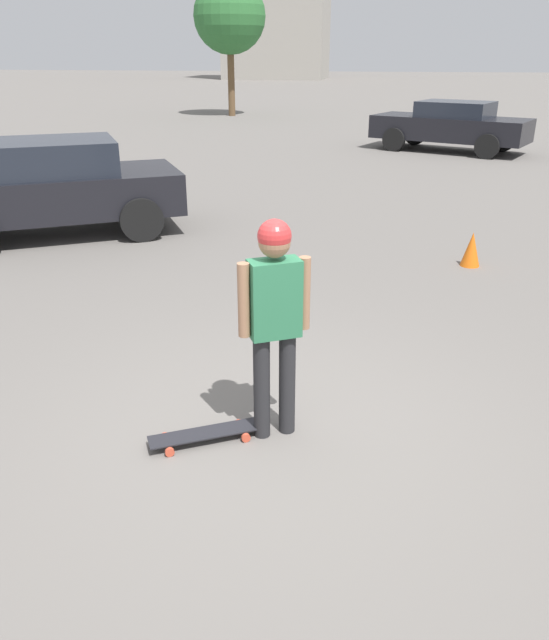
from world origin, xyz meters
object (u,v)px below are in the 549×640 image
at_px(person, 274,309).
at_px(car_parked_near, 56,186).
at_px(traffic_cone, 472,249).
at_px(car_parked_far, 451,125).
at_px(skateboard, 205,434).

relative_size(person, car_parked_near, 0.40).
bearing_deg(traffic_cone, car_parked_far, -92.13).
height_order(skateboard, car_parked_near, car_parked_near).
xyz_separation_m(person, skateboard, (0.52, 0.23, -1.04)).
relative_size(person, skateboard, 2.04).
relative_size(car_parked_far, traffic_cone, 10.10).
bearing_deg(car_parked_far, person, 104.23).
height_order(person, skateboard, person).
xyz_separation_m(car_parked_far, traffic_cone, (0.44, 11.90, -0.55)).
distance_m(person, car_parked_far, 16.93).
bearing_deg(car_parked_near, traffic_cone, 145.09).
bearing_deg(skateboard, traffic_cone, -145.82).
bearing_deg(car_parked_near, car_parked_far, -152.93).
relative_size(car_parked_near, traffic_cone, 8.87).
xyz_separation_m(person, car_parked_far, (-2.45, -16.75, -0.30)).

